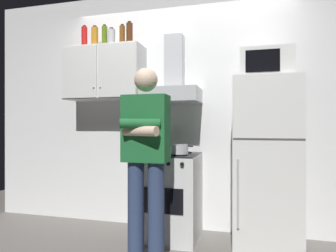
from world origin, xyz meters
TOP-DOWN VIEW (x-y plane):
  - ground_plane at (0.00, 0.00)m, footprint 7.00×7.00m
  - back_wall_tiled at (0.00, 0.60)m, footprint 4.80×0.10m
  - upper_cabinet at (-0.85, 0.37)m, footprint 0.90×0.37m
  - stove_oven at (-0.05, 0.25)m, footprint 0.60×0.62m
  - range_hood at (-0.05, 0.38)m, footprint 0.60×0.44m
  - refrigerator at (0.90, 0.25)m, footprint 0.60×0.62m
  - microwave at (0.90, 0.27)m, footprint 0.48×0.37m
  - person_standing at (-0.10, -0.36)m, footprint 0.38×0.33m
  - cooking_pot at (0.08, 0.13)m, footprint 0.28×0.18m
  - bottle_soda_red at (-1.11, 0.38)m, footprint 0.07×0.07m
  - bottle_liquor_amber at (-0.99, 0.39)m, footprint 0.08×0.08m
  - bottle_olive_oil at (-0.87, 0.41)m, footprint 0.06×0.06m
  - bottle_beer_brown at (-0.64, 0.40)m, footprint 0.06×0.06m
  - bottle_canister_steel at (-0.77, 0.39)m, footprint 0.08×0.08m
  - bottle_rum_dark at (-0.55, 0.38)m, footprint 0.07×0.07m

SIDE VIEW (x-z plane):
  - ground_plane at x=0.00m, z-range 0.00..0.00m
  - stove_oven at x=-0.05m, z-range 0.00..0.87m
  - refrigerator at x=0.90m, z-range 0.00..1.60m
  - person_standing at x=-0.10m, z-range 0.08..1.72m
  - cooking_pot at x=0.08m, z-range 0.87..0.97m
  - back_wall_tiled at x=0.00m, z-range 0.00..2.70m
  - range_hood at x=-0.05m, z-range 1.22..1.97m
  - microwave at x=0.90m, z-range 1.60..1.88m
  - upper_cabinet at x=-0.85m, z-range 1.45..2.05m
  - bottle_canister_steel at x=-0.77m, z-range 2.04..2.26m
  - bottle_beer_brown at x=-0.64m, z-range 2.04..2.30m
  - bottle_liquor_amber at x=-0.99m, z-range 2.04..2.31m
  - bottle_rum_dark at x=-0.55m, z-range 2.04..2.31m
  - bottle_olive_oil at x=-0.87m, z-range 2.04..2.31m
  - bottle_soda_red at x=-1.11m, z-range 2.04..2.32m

